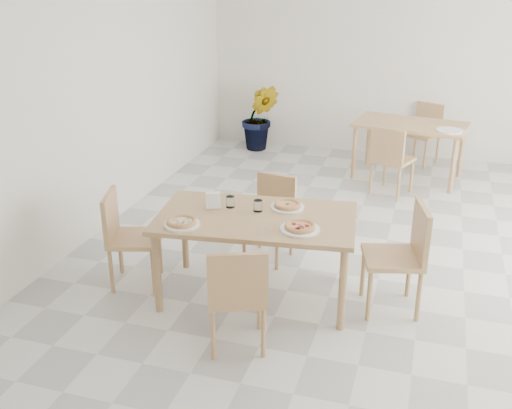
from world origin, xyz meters
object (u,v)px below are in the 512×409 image
(chair_east, at_px, (404,250))
(chair_back_s, at_px, (390,156))
(tumbler_a, at_px, (258,206))
(plate_margherita, at_px, (287,207))
(chair_south, at_px, (237,292))
(chair_north, at_px, (272,211))
(napkin_holder, at_px, (213,201))
(pizza_margherita, at_px, (287,205))
(chair_west, at_px, (125,232))
(plate_pepperoni, at_px, (300,229))
(tumbler_b, at_px, (230,202))
(main_table, at_px, (256,224))
(pizza_pepperoni, at_px, (300,226))
(potted_plant, at_px, (260,117))
(plate_mushroom, at_px, (182,224))
(plate_empty, at_px, (449,131))
(pizza_mushroom, at_px, (182,222))
(chair_back_n, at_px, (425,129))
(second_table, at_px, (410,130))

(chair_east, relative_size, chair_back_s, 1.06)
(tumbler_a, bearing_deg, plate_margherita, 31.36)
(chair_south, height_order, chair_north, chair_south)
(napkin_holder, bearing_deg, chair_south, -85.68)
(chair_south, bearing_deg, pizza_margherita, -117.09)
(chair_west, relative_size, plate_pepperoni, 2.78)
(chair_back_s, bearing_deg, tumbler_b, 87.99)
(main_table, xyz_separation_m, chair_north, (-0.08, 0.78, -0.20))
(pizza_pepperoni, height_order, potted_plant, potted_plant)
(chair_north, distance_m, plate_pepperoni, 1.10)
(main_table, height_order, chair_west, chair_west)
(plate_mushroom, distance_m, potted_plant, 4.59)
(chair_west, bearing_deg, plate_empty, -55.30)
(chair_west, distance_m, tumbler_a, 1.21)
(plate_margherita, height_order, plate_empty, same)
(pizza_mushroom, bearing_deg, chair_north, 68.91)
(chair_north, xyz_separation_m, plate_empty, (1.59, 2.45, 0.29))
(pizza_pepperoni, relative_size, chair_back_n, 0.31)
(chair_south, xyz_separation_m, plate_margherita, (0.10, 1.04, 0.26))
(chair_east, distance_m, plate_mushroom, 1.80)
(second_table, height_order, plate_empty, plate_empty)
(pizza_pepperoni, bearing_deg, chair_back_n, 79.77)
(plate_margherita, bearing_deg, chair_east, -4.98)
(chair_west, distance_m, plate_mushroom, 0.74)
(pizza_pepperoni, xyz_separation_m, tumbler_a, (-0.43, 0.27, 0.02))
(chair_south, relative_size, tumbler_b, 8.84)
(pizza_mushroom, xyz_separation_m, plate_empty, (2.03, 3.58, -0.02))
(tumbler_a, relative_size, chair_back_n, 0.12)
(main_table, relative_size, pizza_pepperoni, 6.57)
(tumbler_b, bearing_deg, pizza_margherita, 14.01)
(chair_north, bearing_deg, chair_south, -74.20)
(plate_margherita, distance_m, plate_pepperoni, 0.45)
(main_table, height_order, pizza_mushroom, pizza_mushroom)
(plate_margherita, height_order, pizza_pepperoni, pizza_pepperoni)
(tumbler_a, bearing_deg, pizza_mushroom, -137.56)
(second_table, bearing_deg, plate_mushroom, -102.72)
(pizza_pepperoni, distance_m, second_table, 3.72)
(chair_north, xyz_separation_m, chair_back_n, (1.29, 3.47, 0.02))
(chair_west, xyz_separation_m, plate_pepperoni, (1.58, -0.04, 0.26))
(plate_margherita, distance_m, tumbler_b, 0.49)
(napkin_holder, distance_m, plate_empty, 3.71)
(tumbler_a, bearing_deg, second_table, 72.80)
(second_table, bearing_deg, plate_margherita, -95.08)
(pizza_mushroom, height_order, potted_plant, potted_plant)
(pizza_margherita, height_order, pizza_mushroom, same)
(pizza_margherita, bearing_deg, tumbler_a, -148.64)
(plate_pepperoni, distance_m, pizza_pepperoni, 0.02)
(chair_south, height_order, chair_east, chair_east)
(plate_pepperoni, height_order, chair_back_s, chair_back_s)
(main_table, xyz_separation_m, tumbler_a, (-0.01, 0.10, 0.12))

